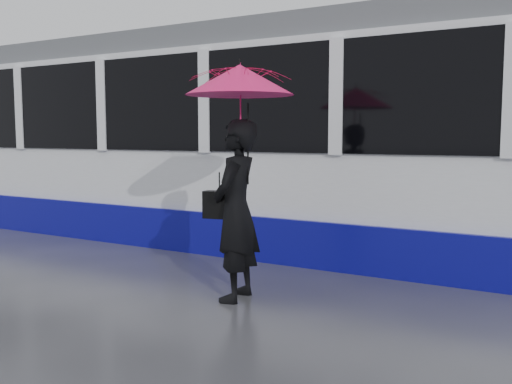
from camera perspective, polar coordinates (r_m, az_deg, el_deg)
The scene contains 6 objects.
ground at distance 6.92m, azimuth -5.98°, elevation -8.79°, with size 90.00×90.00×0.00m, color #2E2F34.
rails at distance 9.01m, azimuth 3.51°, elevation -5.29°, with size 34.00×1.51×0.02m.
tram at distance 8.96m, azimuth 2.07°, elevation 5.14°, with size 26.00×2.56×3.35m.
woman at distance 5.95m, azimuth -2.02°, elevation -1.86°, with size 0.69×0.45×1.89m, color black.
umbrella at distance 5.88m, azimuth -1.64°, elevation 9.06°, with size 1.30×1.30×1.28m.
handbag at distance 6.08m, azimuth -3.67°, elevation -1.28°, with size 0.36×0.21×0.47m.
Camera 1 is at (3.98, -5.39, 1.74)m, focal length 40.00 mm.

